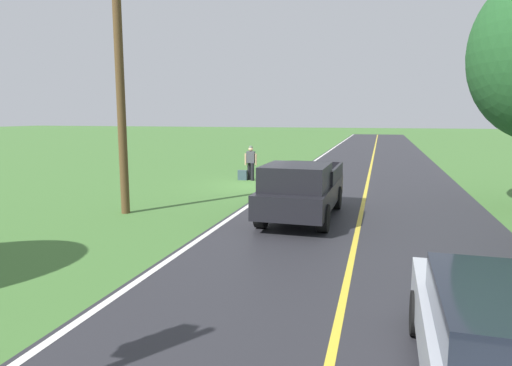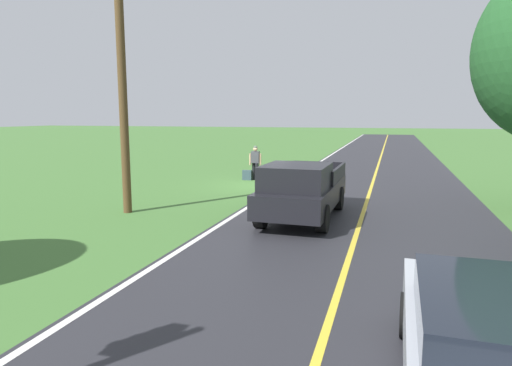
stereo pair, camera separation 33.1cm
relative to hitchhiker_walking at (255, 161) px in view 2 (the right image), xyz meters
name	(u,v)px [view 2 (the right image)]	position (x,y,z in m)	size (l,w,h in m)	color
ground_plane	(263,185)	(-0.84, 1.51, -0.98)	(200.00, 200.00, 0.00)	#427033
road_surface	(370,190)	(-5.73, 1.51, -0.98)	(8.35, 120.00, 0.00)	#28282D
lane_edge_line	(282,186)	(-1.74, 1.51, -0.98)	(0.16, 117.60, 0.00)	silver
lane_centre_line	(370,190)	(-5.73, 1.51, -0.98)	(0.14, 117.60, 0.00)	gold
hitchhiker_walking	(255,161)	(0.00, 0.00, 0.00)	(0.62, 0.51, 1.75)	black
suitcase_carried	(247,175)	(0.41, 0.11, -0.73)	(0.20, 0.46, 0.50)	#384C56
pickup_truck_passing	(302,189)	(-3.92, 7.88, -0.01)	(2.16, 5.43, 1.82)	black
sedan_mid_oncoming	(493,345)	(-7.74, 16.37, -0.23)	(1.98, 4.43, 1.41)	#B2B7C1
utility_pole_roadside	(123,98)	(1.90, 8.58, 2.83)	(0.28, 0.28, 7.62)	brown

